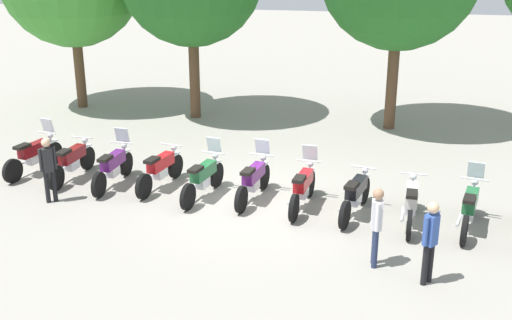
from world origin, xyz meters
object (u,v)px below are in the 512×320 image
(motorcycle_5, at_px, (254,179))
(motorcycle_8, at_px, (411,202))
(person_1, at_px, (48,166))
(motorcycle_2, at_px, (113,166))
(motorcycle_9, at_px, (470,207))
(motorcycle_3, at_px, (160,169))
(person_0, at_px, (376,222))
(motorcycle_4, at_px, (203,177))
(motorcycle_0, at_px, (34,154))
(motorcycle_6, at_px, (303,187))
(motorcycle_1, at_px, (72,161))
(motorcycle_7, at_px, (356,194))
(person_2, at_px, (430,237))

(motorcycle_5, relative_size, motorcycle_8, 0.99)
(person_1, bearing_deg, motorcycle_2, 100.82)
(motorcycle_9, bearing_deg, motorcycle_3, 94.59)
(motorcycle_3, xyz_separation_m, motorcycle_5, (2.46, -0.30, 0.01))
(motorcycle_9, height_order, person_0, person_0)
(motorcycle_4, height_order, motorcycle_5, same)
(motorcycle_4, bearing_deg, motorcycle_5, -74.79)
(motorcycle_0, height_order, motorcycle_6, same)
(motorcycle_1, height_order, motorcycle_6, motorcycle_6)
(motorcycle_4, bearing_deg, motorcycle_2, 93.93)
(motorcycle_7, distance_m, motorcycle_9, 2.48)
(motorcycle_7, bearing_deg, person_0, -154.54)
(motorcycle_7, bearing_deg, motorcycle_8, -86.75)
(motorcycle_4, bearing_deg, motorcycle_3, 83.29)
(person_2, bearing_deg, motorcycle_2, 13.13)
(motorcycle_3, bearing_deg, motorcycle_7, -86.86)
(motorcycle_1, distance_m, person_1, 1.59)
(motorcycle_4, xyz_separation_m, motorcycle_5, (1.23, 0.09, 0.00))
(motorcycle_9, bearing_deg, motorcycle_5, 94.23)
(motorcycle_0, relative_size, motorcycle_1, 0.98)
(motorcycle_7, height_order, person_0, person_0)
(motorcycle_5, height_order, motorcycle_9, same)
(motorcycle_1, bearing_deg, motorcycle_3, -88.43)
(person_2, bearing_deg, person_0, 10.86)
(person_0, bearing_deg, motorcycle_0, -25.50)
(motorcycle_8, bearing_deg, motorcycle_7, 82.96)
(motorcycle_1, relative_size, person_0, 1.36)
(motorcycle_6, height_order, motorcycle_7, motorcycle_6)
(motorcycle_2, height_order, person_1, person_1)
(motorcycle_1, height_order, person_2, person_2)
(person_0, relative_size, person_2, 0.99)
(motorcycle_1, bearing_deg, motorcycle_2, -95.37)
(motorcycle_7, relative_size, motorcycle_9, 1.00)
(motorcycle_4, bearing_deg, person_2, -110.48)
(motorcycle_3, xyz_separation_m, motorcycle_4, (1.23, -0.39, 0.01))
(motorcycle_2, bearing_deg, motorcycle_4, -94.13)
(motorcycle_2, relative_size, motorcycle_6, 1.00)
(motorcycle_8, bearing_deg, motorcycle_6, 83.69)
(motorcycle_4, bearing_deg, motorcycle_0, 92.26)
(person_0, height_order, person_2, person_2)
(motorcycle_1, xyz_separation_m, person_0, (7.86, -3.19, 0.43))
(motorcycle_0, xyz_separation_m, motorcycle_8, (9.82, -1.32, -0.01))
(motorcycle_1, distance_m, motorcycle_6, 6.18)
(motorcycle_3, relative_size, motorcycle_8, 0.99)
(motorcycle_0, height_order, motorcycle_9, same)
(person_2, bearing_deg, motorcycle_0, 16.33)
(person_1, xyz_separation_m, person_2, (8.65, -2.15, 0.02))
(motorcycle_7, distance_m, person_2, 3.19)
(motorcycle_9, xyz_separation_m, person_1, (-9.66, -0.38, 0.41))
(person_2, bearing_deg, motorcycle_4, 6.07)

